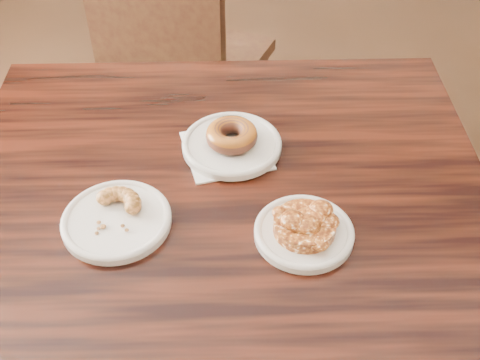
% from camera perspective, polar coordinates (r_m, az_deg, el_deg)
% --- Properties ---
extents(floor, '(5.00, 5.00, 0.00)m').
position_cam_1_polar(floor, '(1.71, 7.26, -15.75)').
color(floor, black).
rests_on(floor, ground).
extents(cafe_table, '(1.11, 1.11, 0.75)m').
position_cam_1_polar(cafe_table, '(1.27, -1.19, -14.89)').
color(cafe_table, black).
rests_on(cafe_table, floor).
extents(chair_far, '(0.52, 0.52, 0.90)m').
position_cam_1_polar(chair_far, '(1.89, -4.76, 11.13)').
color(chair_far, black).
rests_on(chair_far, floor).
extents(napkin, '(0.19, 0.19, 0.00)m').
position_cam_1_polar(napkin, '(1.08, -1.30, 2.81)').
color(napkin, white).
rests_on(napkin, cafe_table).
extents(plate_donut, '(0.18, 0.18, 0.01)m').
position_cam_1_polar(plate_donut, '(1.08, -0.79, 3.34)').
color(plate_donut, white).
rests_on(plate_donut, napkin).
extents(plate_cruller, '(0.17, 0.17, 0.01)m').
position_cam_1_polar(plate_cruller, '(0.97, -11.62, -3.81)').
color(plate_cruller, white).
rests_on(plate_cruller, cafe_table).
extents(plate_fritter, '(0.16, 0.16, 0.01)m').
position_cam_1_polar(plate_fritter, '(0.94, 6.07, -5.01)').
color(plate_fritter, silver).
rests_on(plate_fritter, cafe_table).
extents(glazed_donut, '(0.09, 0.09, 0.03)m').
position_cam_1_polar(glazed_donut, '(1.07, -0.80, 4.26)').
color(glazed_donut, brown).
rests_on(glazed_donut, plate_donut).
extents(apple_fritter, '(0.13, 0.13, 0.03)m').
position_cam_1_polar(apple_fritter, '(0.92, 6.17, -4.12)').
color(apple_fritter, '#451907').
rests_on(apple_fritter, plate_fritter).
extents(cruller_fragment, '(0.09, 0.09, 0.02)m').
position_cam_1_polar(cruller_fragment, '(0.96, -11.78, -3.06)').
color(cruller_fragment, brown).
rests_on(cruller_fragment, plate_cruller).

